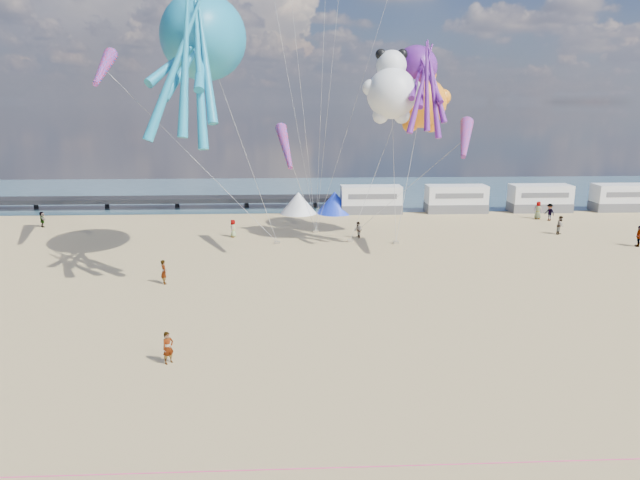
{
  "coord_description": "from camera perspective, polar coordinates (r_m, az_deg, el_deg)",
  "views": [
    {
      "loc": [
        -2.5,
        -21.7,
        11.94
      ],
      "look_at": [
        -1.21,
        6.0,
        5.21
      ],
      "focal_mm": 32.0,
      "sensor_mm": 36.0,
      "label": 1
    }
  ],
  "objects": [
    {
      "name": "water",
      "position": [
        77.66,
        -0.8,
        4.8
      ],
      "size": [
        120.0,
        120.0,
        0.0
      ],
      "primitive_type": "plane",
      "color": "#335162",
      "rests_on": "ground"
    },
    {
      "name": "motorhome_0",
      "position": [
        63.15,
        5.11,
        4.06
      ],
      "size": [
        6.6,
        2.5,
        3.0
      ],
      "primitive_type": "cube",
      "color": "silver",
      "rests_on": "ground"
    },
    {
      "name": "tent_white",
      "position": [
        62.63,
        -2.18,
        3.75
      ],
      "size": [
        4.0,
        4.0,
        2.4
      ],
      "primitive_type": "cone",
      "color": "white",
      "rests_on": "ground"
    },
    {
      "name": "beachgoer_1",
      "position": [
        51.37,
        3.81,
        1.02
      ],
      "size": [
        0.66,
        0.83,
        1.49
      ],
      "primitive_type": "imported",
      "rotation": [
        0.0,
        0.0,
        4.99
      ],
      "color": "#7F6659",
      "rests_on": "ground"
    },
    {
      "name": "beachgoer_6",
      "position": [
        52.21,
        -8.68,
        1.15
      ],
      "size": [
        0.48,
        0.64,
        1.6
      ],
      "primitive_type": "imported",
      "rotation": [
        0.0,
        0.0,
        4.54
      ],
      "color": "#7F6659",
      "rests_on": "ground"
    },
    {
      "name": "beachgoer_2",
      "position": [
        63.39,
        21.97,
        2.6
      ],
      "size": [
        0.99,
        1.07,
        1.78
      ],
      "primitive_type": "imported",
      "rotation": [
        0.0,
        0.0,
        5.17
      ],
      "color": "#7F6659",
      "rests_on": "ground"
    },
    {
      "name": "kite_panda",
      "position": [
        46.62,
        7.18,
        14.34
      ],
      "size": [
        4.97,
        4.69,
        6.8
      ],
      "primitive_type": null,
      "rotation": [
        0.0,
        0.0,
        -0.03
      ],
      "color": "white"
    },
    {
      "name": "beachgoer_7",
      "position": [
        57.16,
        22.92,
        1.37
      ],
      "size": [
        0.99,
        0.98,
        1.73
      ],
      "primitive_type": "imported",
      "rotation": [
        0.0,
        0.0,
        0.77
      ],
      "color": "#7F6659",
      "rests_on": "ground"
    },
    {
      "name": "sandbag_e",
      "position": [
        53.54,
        -0.41,
        0.87
      ],
      "size": [
        0.5,
        0.35,
        0.22
      ],
      "primitive_type": "cube",
      "color": "gray",
      "rests_on": "ground"
    },
    {
      "name": "windsock_mid",
      "position": [
        44.36,
        14.33,
        9.78
      ],
      "size": [
        2.61,
        5.34,
        5.29
      ],
      "primitive_type": null,
      "rotation": [
        0.0,
        0.0,
        -0.32
      ],
      "color": "red"
    },
    {
      "name": "windsock_right",
      "position": [
        44.13,
        -3.47,
        9.29
      ],
      "size": [
        1.74,
        5.75,
        5.68
      ],
      "primitive_type": null,
      "rotation": [
        0.0,
        0.0,
        0.15
      ],
      "color": "red"
    },
    {
      "name": "beachgoer_5",
      "position": [
        39.75,
        -15.34,
        -3.09
      ],
      "size": [
        1.08,
        1.61,
        1.66
      ],
      "primitive_type": "imported",
      "rotation": [
        0.0,
        0.0,
        2.0
      ],
      "color": "#7F6659",
      "rests_on": "ground"
    },
    {
      "name": "kite_octopus_purple",
      "position": [
        50.61,
        9.5,
        16.66
      ],
      "size": [
        3.73,
        8.56,
        9.75
      ],
      "primitive_type": null,
      "rotation": [
        0.0,
        0.0,
        0.01
      ],
      "color": "#5F1C80"
    },
    {
      "name": "beachgoer_4",
      "position": [
        62.09,
        -26.03,
        1.87
      ],
      "size": [
        0.78,
        0.96,
        1.54
      ],
      "primitive_type": "imported",
      "rotation": [
        0.0,
        0.0,
        2.11
      ],
      "color": "#7F6659",
      "rests_on": "ground"
    },
    {
      "name": "ground",
      "position": [
        24.89,
        3.55,
        -15.05
      ],
      "size": [
        120.0,
        120.0,
        0.0
      ],
      "primitive_type": "plane",
      "color": "tan",
      "rests_on": "ground"
    },
    {
      "name": "motorhome_1",
      "position": [
        65.12,
        13.45,
        4.03
      ],
      "size": [
        6.6,
        2.5,
        3.0
      ],
      "primitive_type": "cube",
      "color": "silver",
      "rests_on": "ground"
    },
    {
      "name": "motorhome_2",
      "position": [
        68.36,
        21.14,
        3.93
      ],
      "size": [
        6.6,
        2.5,
        3.0
      ],
      "primitive_type": "cube",
      "color": "silver",
      "rests_on": "ground"
    },
    {
      "name": "tent_blue",
      "position": [
        62.79,
        1.48,
        3.78
      ],
      "size": [
        4.0,
        4.0,
        2.4
      ],
      "primitive_type": "cone",
      "color": "#1933CC",
      "rests_on": "ground"
    },
    {
      "name": "sandbag_a",
      "position": [
        49.41,
        -4.3,
        -0.26
      ],
      "size": [
        0.5,
        0.35,
        0.22
      ],
      "primitive_type": "cube",
      "color": "gray",
      "rests_on": "ground"
    },
    {
      "name": "beachgoer_0",
      "position": [
        63.95,
        20.98,
        2.81
      ],
      "size": [
        0.81,
        0.76,
        1.86
      ],
      "primitive_type": "imported",
      "rotation": [
        0.0,
        0.0,
        2.52
      ],
      "color": "#7F6659",
      "rests_on": "ground"
    },
    {
      "name": "sandbag_d",
      "position": [
        54.47,
        3.93,
        1.06
      ],
      "size": [
        0.5,
        0.35,
        0.22
      ],
      "primitive_type": "cube",
      "color": "gray",
      "rests_on": "ground"
    },
    {
      "name": "kite_teddy_orange",
      "position": [
        49.95,
        10.12,
        13.36
      ],
      "size": [
        6.4,
        6.23,
        7.15
      ],
      "primitive_type": null,
      "rotation": [
        0.0,
        0.0,
        0.36
      ],
      "color": "orange"
    },
    {
      "name": "pier",
      "position": [
        71.32,
        -23.64,
        3.66
      ],
      "size": [
        60.0,
        3.0,
        0.5
      ],
      "primitive_type": "cube",
      "color": "black",
      "rests_on": "ground"
    },
    {
      "name": "sandbag_b",
      "position": [
        50.03,
        3.04,
        -0.06
      ],
      "size": [
        0.5,
        0.35,
        0.22
      ],
      "primitive_type": "cube",
      "color": "gray",
      "rests_on": "ground"
    },
    {
      "name": "rope_line",
      "position": [
        20.67,
        5.14,
        -21.64
      ],
      "size": [
        34.0,
        0.03,
        0.03
      ],
      "primitive_type": "cylinder",
      "rotation": [
        0.0,
        1.57,
        0.0
      ],
      "color": "#F2338C",
      "rests_on": "ground"
    },
    {
      "name": "kite_octopus_teal",
      "position": [
        42.52,
        -11.54,
        19.23
      ],
      "size": [
        7.38,
        11.77,
        12.48
      ],
      "primitive_type": null,
      "rotation": [
        0.0,
        0.0,
        -0.27
      ],
      "color": "teal"
    },
    {
      "name": "standing_person",
      "position": [
        27.99,
        -14.95,
        -10.36
      ],
      "size": [
        0.67,
        0.66,
        1.56
      ],
      "primitive_type": "imported",
      "rotation": [
        0.0,
        0.0,
        0.77
      ],
      "color": "tan",
      "rests_on": "ground"
    },
    {
      "name": "beachgoer_3",
      "position": [
        55.22,
        29.26,
        0.34
      ],
      "size": [
        1.01,
        1.32,
        1.81
      ],
      "primitive_type": "imported",
      "rotation": [
        0.0,
        0.0,
        4.39
      ],
      "color": "#7F6659",
      "rests_on": "ground"
    },
    {
      "name": "motorhome_3",
      "position": [
        72.7,
        28.03,
        3.78
      ],
      "size": [
        6.6,
        2.5,
        3.0
      ],
      "primitive_type": "cube",
      "color": "silver",
      "rests_on": "ground"
    },
    {
      "name": "windsock_left",
      "position": [
        47.69,
        -20.82,
        15.77
      ],
      "size": [
        1.97,
        7.42,
        7.34
      ],
      "primitive_type": null,
      "rotation": [
        0.0,
        0.0,
        0.12
      ],
      "color": "red"
    },
    {
      "name": "sandbag_c",
      "position": [
        49.76,
        7.61,
        -0.24
      ],
      "size": [
        0.5,
        0.35,
        0.22
      ],
      "primitive_type": "cube",
      "color": "gray",
      "rests_on": "ground"
    }
  ]
}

